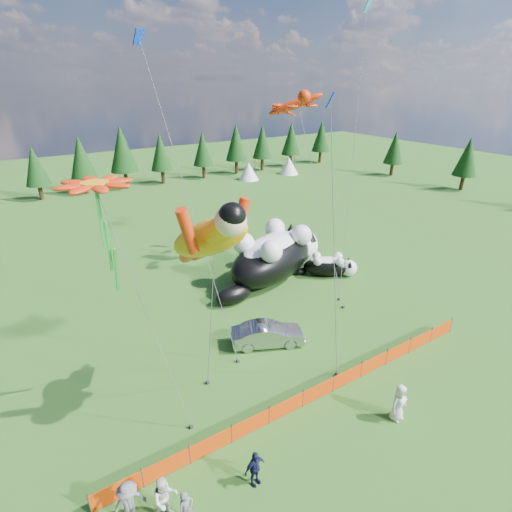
{
  "coord_description": "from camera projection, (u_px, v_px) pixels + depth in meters",
  "views": [
    {
      "loc": [
        -10.96,
        -14.5,
        14.92
      ],
      "look_at": [
        0.7,
        4.0,
        5.17
      ],
      "focal_mm": 28.0,
      "sensor_mm": 36.0,
      "label": 1
    }
  ],
  "objects": [
    {
      "name": "flower_kite",
      "position": [
        96.0,
        188.0,
        15.7
      ],
      "size": [
        3.65,
        4.97,
        11.59
      ],
      "color": "red",
      "rests_on": "ground"
    },
    {
      "name": "car",
      "position": [
        268.0,
        334.0,
        24.19
      ],
      "size": [
        4.62,
        3.16,
        1.44
      ],
      "primitive_type": "imported",
      "rotation": [
        0.0,
        0.0,
        1.15
      ],
      "color": "#A2A2A7",
      "rests_on": "ground"
    },
    {
      "name": "diamond_kite_c",
      "position": [
        331.0,
        122.0,
        16.72
      ],
      "size": [
        1.5,
        1.37,
        14.8
      ],
      "color": "#0C2CB9",
      "rests_on": "ground"
    },
    {
      "name": "safety_fence",
      "position": [
        318.0,
        391.0,
        20.09
      ],
      "size": [
        22.06,
        0.06,
        1.1
      ],
      "color": "#262626",
      "rests_on": "ground"
    },
    {
      "name": "spectator_e",
      "position": [
        399.0,
        403.0,
        18.75
      ],
      "size": [
        0.99,
        0.68,
        1.96
      ],
      "primitive_type": "imported",
      "rotation": [
        0.0,
        0.0,
        0.06
      ],
      "color": "silver",
      "rests_on": "ground"
    },
    {
      "name": "diamond_kite_a",
      "position": [
        144.0,
        55.0,
        19.68
      ],
      "size": [
        2.6,
        6.09,
        17.93
      ],
      "color": "#0C2CB9",
      "rests_on": "ground"
    },
    {
      "name": "spectator_c",
      "position": [
        255.0,
        468.0,
        15.75
      ],
      "size": [
        1.02,
        0.6,
        1.66
      ],
      "primitive_type": "imported",
      "rotation": [
        0.0,
        0.0,
        0.11
      ],
      "color": "#15173B",
      "rests_on": "ground"
    },
    {
      "name": "spectator_b",
      "position": [
        165.0,
        499.0,
        14.46
      ],
      "size": [
        1.0,
        0.64,
        1.97
      ],
      "primitive_type": "imported",
      "rotation": [
        0.0,
        0.0,
        -0.09
      ],
      "color": "silver",
      "rests_on": "ground"
    },
    {
      "name": "cat_large",
      "position": [
        276.0,
        254.0,
        31.95
      ],
      "size": [
        11.52,
        7.02,
        4.31
      ],
      "rotation": [
        0.0,
        0.0,
        0.35
      ],
      "color": "black",
      "rests_on": "ground"
    },
    {
      "name": "gecko_kite",
      "position": [
        295.0,
        104.0,
        30.6
      ],
      "size": [
        6.67,
        12.06,
        15.74
      ],
      "color": "red",
      "rests_on": "ground"
    },
    {
      "name": "diamond_kite_b",
      "position": [
        366.0,
        21.0,
        28.92
      ],
      "size": [
        6.72,
        6.33,
        21.32
      ],
      "color": "#0EAAAB",
      "rests_on": "ground"
    },
    {
      "name": "ground",
      "position": [
        283.0,
        366.0,
        22.61
      ],
      "size": [
        160.0,
        160.0,
        0.0
      ],
      "primitive_type": "plane",
      "color": "#12380A",
      "rests_on": "ground"
    },
    {
      "name": "spectator_a",
      "position": [
        186.0,
        509.0,
        14.29
      ],
      "size": [
        0.64,
        0.47,
        1.61
      ],
      "primitive_type": "imported",
      "rotation": [
        0.0,
        0.0,
        0.16
      ],
      "color": "slate",
      "rests_on": "ground"
    },
    {
      "name": "tree_line",
      "position": [
        96.0,
        164.0,
        55.75
      ],
      "size": [
        90.0,
        4.0,
        8.0
      ],
      "primitive_type": null,
      "color": "black",
      "rests_on": "ground"
    },
    {
      "name": "superhero_kite",
      "position": [
        209.0,
        238.0,
        16.7
      ],
      "size": [
        6.1,
        6.3,
        11.14
      ],
      "color": "orange",
      "rests_on": "ground"
    },
    {
      "name": "cat_small",
      "position": [
        330.0,
        265.0,
        32.74
      ],
      "size": [
        4.44,
        3.66,
        1.84
      ],
      "rotation": [
        0.0,
        0.0,
        -0.62
      ],
      "color": "black",
      "rests_on": "ground"
    },
    {
      "name": "spectator_d",
      "position": [
        129.0,
        504.0,
        14.28
      ],
      "size": [
        1.31,
        0.74,
        1.97
      ],
      "primitive_type": "imported",
      "rotation": [
        0.0,
        0.0,
        0.06
      ],
      "color": "slate",
      "rests_on": "ground"
    },
    {
      "name": "festival_tents",
      "position": [
        184.0,
        180.0,
        58.31
      ],
      "size": [
        50.0,
        3.2,
        2.8
      ],
      "primitive_type": null,
      "color": "white",
      "rests_on": "ground"
    }
  ]
}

